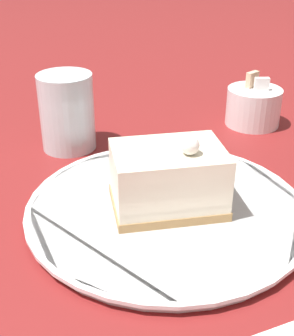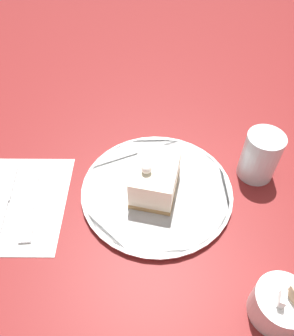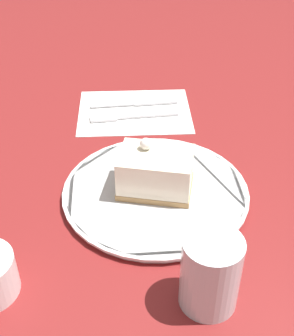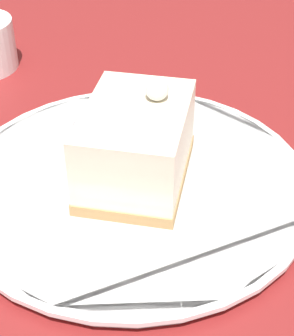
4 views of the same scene
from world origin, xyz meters
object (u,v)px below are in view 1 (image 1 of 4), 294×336
(plate, at_px, (162,209))
(drinking_glass, at_px, (67,112))
(sugar_bowl, at_px, (253,106))
(cake_slice, at_px, (171,178))

(plate, xyz_separation_m, drinking_glass, (-0.20, -0.04, 0.04))
(sugar_bowl, relative_size, drinking_glass, 0.79)
(sugar_bowl, bearing_deg, drinking_glass, -97.48)
(sugar_bowl, height_order, drinking_glass, drinking_glass)
(cake_slice, relative_size, sugar_bowl, 1.59)
(plate, relative_size, drinking_glass, 2.87)
(drinking_glass, bearing_deg, cake_slice, 13.48)
(cake_slice, bearing_deg, plate, -101.04)
(sugar_bowl, xyz_separation_m, drinking_glass, (-0.03, -0.26, 0.02))
(plate, xyz_separation_m, cake_slice, (0.00, 0.01, 0.04))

